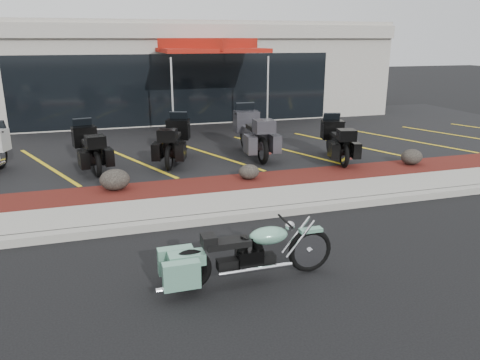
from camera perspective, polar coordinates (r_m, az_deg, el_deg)
name	(u,v)px	position (r m, az deg, el deg)	size (l,w,h in m)	color
ground	(286,234)	(8.42, 5.64, -6.51)	(90.00, 90.00, 0.00)	black
curb	(268,212)	(9.17, 3.49, -3.97)	(24.00, 0.25, 0.15)	gray
sidewalk	(257,201)	(9.79, 2.06, -2.58)	(24.00, 1.20, 0.15)	gray
mulch_bed	(240,184)	(10.87, -0.01, -0.55)	(24.00, 1.20, 0.16)	#3C120D
upper_lot	(193,139)	(15.95, -5.74, 4.98)	(26.00, 9.60, 0.15)	black
dealership_building	(164,70)	(21.83, -9.29, 13.15)	(18.00, 8.16, 4.00)	gray
boulder_left	(115,180)	(10.52, -15.02, 0.05)	(0.65, 0.54, 0.46)	black
boulder_mid	(249,172)	(10.98, 1.10, 1.02)	(0.49, 0.41, 0.35)	black
boulder_right	(412,157)	(13.05, 20.20, 2.67)	(0.58, 0.48, 0.41)	black
hero_cruiser	(310,244)	(6.98, 8.53, -7.75)	(2.53, 0.64, 0.89)	#69A48A
touring_black_front	(84,141)	(13.01, -18.47, 4.56)	(2.08, 0.79, 1.21)	black
touring_black_mid	(179,134)	(13.28, -7.43, 5.62)	(2.16, 0.82, 1.26)	black
touring_grey	(245,126)	(13.89, 0.62, 6.58)	(2.42, 0.93, 1.41)	#323237
touring_black_rear	(331,134)	(13.59, 11.02, 5.57)	(2.05, 0.78, 1.19)	black
traffic_cone	(173,134)	(15.19, -8.22, 5.56)	(0.36, 0.36, 0.50)	#D76707
popup_canopy	(209,47)	(16.93, -3.80, 15.90)	(3.91, 3.91, 3.20)	silver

